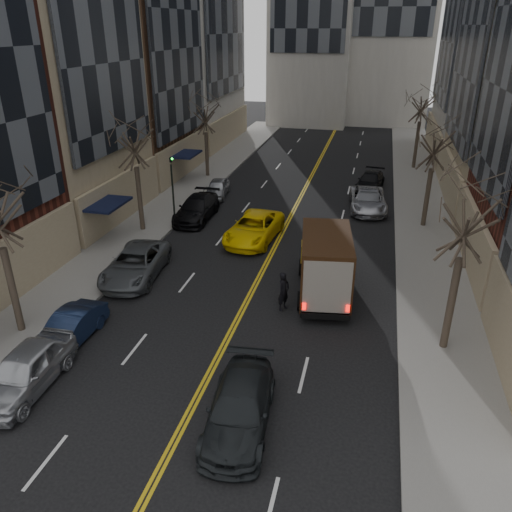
{
  "coord_description": "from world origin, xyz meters",
  "views": [
    {
      "loc": [
        5.36,
        -7.3,
        12.09
      ],
      "look_at": [
        0.32,
        13.38,
        2.2
      ],
      "focal_mm": 35.0,
      "sensor_mm": 36.0,
      "label": 1
    }
  ],
  "objects": [
    {
      "name": "pedestrian",
      "position": [
        1.84,
        12.56,
        0.95
      ],
      "size": [
        0.7,
        0.82,
        1.89
      ],
      "primitive_type": "imported",
      "rotation": [
        0.0,
        0.0,
        1.14
      ],
      "color": "black",
      "rests_on": "ground"
    },
    {
      "name": "parked_lf_c",
      "position": [
        -6.3,
        13.97,
        0.75
      ],
      "size": [
        3.04,
        5.65,
        1.51
      ],
      "primitive_type": "imported",
      "rotation": [
        0.0,
        0.0,
        0.1
      ],
      "color": "#4E5256",
      "rests_on": "ground"
    },
    {
      "name": "tree_rt_near",
      "position": [
        8.8,
        11.0,
        6.45
      ],
      "size": [
        3.2,
        3.2,
        8.71
      ],
      "color": "#382D23",
      "rests_on": "sidewalk_right"
    },
    {
      "name": "sidewalk_left",
      "position": [
        -9.0,
        27.0,
        0.07
      ],
      "size": [
        4.0,
        66.0,
        0.15
      ],
      "primitive_type": "cube",
      "color": "slate",
      "rests_on": "ground"
    },
    {
      "name": "parked_rt_a",
      "position": [
        5.1,
        27.23,
        0.68
      ],
      "size": [
        1.61,
        4.19,
        1.36
      ],
      "primitive_type": "imported",
      "rotation": [
        0.0,
        0.0,
        0.04
      ],
      "color": "#4D4F55",
      "rests_on": "ground"
    },
    {
      "name": "observer_sedan",
      "position": [
        1.83,
        4.9,
        0.72
      ],
      "size": [
        2.45,
        5.1,
        1.43
      ],
      "rotation": [
        0.0,
        0.0,
        0.09
      ],
      "color": "black",
      "rests_on": "ground"
    },
    {
      "name": "tree_lf_mid",
      "position": [
        -8.8,
        20.0,
        6.6
      ],
      "size": [
        3.2,
        3.2,
        8.91
      ],
      "color": "#382D23",
      "rests_on": "sidewalk_left"
    },
    {
      "name": "parked_rt_c",
      "position": [
        5.1,
        32.7,
        0.66
      ],
      "size": [
        2.47,
        4.78,
        1.33
      ],
      "primitive_type": "imported",
      "rotation": [
        0.0,
        0.0,
        -0.14
      ],
      "color": "black",
      "rests_on": "ground"
    },
    {
      "name": "parked_lf_b",
      "position": [
        -6.3,
        7.88,
        0.65
      ],
      "size": [
        1.47,
        3.97,
        1.3
      ],
      "primitive_type": "imported",
      "rotation": [
        0.0,
        0.0,
        -0.03
      ],
      "color": "#101A33",
      "rests_on": "ground"
    },
    {
      "name": "parked_lf_e",
      "position": [
        -6.3,
        27.99,
        0.65
      ],
      "size": [
        1.98,
        3.98,
        1.3
      ],
      "primitive_type": "imported",
      "rotation": [
        0.0,
        0.0,
        0.12
      ],
      "color": "#A5A8AD",
      "rests_on": "ground"
    },
    {
      "name": "traffic_signal",
      "position": [
        -7.39,
        22.0,
        2.82
      ],
      "size": [
        0.29,
        0.26,
        4.7
      ],
      "color": "black",
      "rests_on": "sidewalk_left"
    },
    {
      "name": "tree_rt_far",
      "position": [
        8.8,
        40.0,
        6.74
      ],
      "size": [
        3.2,
        3.2,
        9.11
      ],
      "color": "#382D23",
      "rests_on": "sidewalk_right"
    },
    {
      "name": "sidewalk_right",
      "position": [
        9.0,
        27.0,
        0.07
      ],
      "size": [
        4.0,
        66.0,
        0.15
      ],
      "primitive_type": "cube",
      "color": "slate",
      "rests_on": "ground"
    },
    {
      "name": "tree_lf_far",
      "position": [
        -8.8,
        33.0,
        6.02
      ],
      "size": [
        3.2,
        3.2,
        8.12
      ],
      "color": "#382D23",
      "rests_on": "sidewalk_left"
    },
    {
      "name": "taxi",
      "position": [
        -1.48,
        20.28,
        0.78
      ],
      "size": [
        3.06,
        5.82,
        1.56
      ],
      "primitive_type": "imported",
      "rotation": [
        0.0,
        0.0,
        -0.09
      ],
      "color": "yellow",
      "rests_on": "ground"
    },
    {
      "name": "parked_lf_a",
      "position": [
        -6.17,
        4.87,
        0.79
      ],
      "size": [
        2.01,
        4.69,
        1.58
      ],
      "primitive_type": "imported",
      "rotation": [
        0.0,
        0.0,
        0.03
      ],
      "color": "#B2B5BA",
      "rests_on": "ground"
    },
    {
      "name": "parked_lf_d",
      "position": [
        -6.15,
        22.94,
        0.76
      ],
      "size": [
        2.22,
        5.27,
        1.52
      ],
      "primitive_type": "imported",
      "rotation": [
        0.0,
        0.0,
        0.02
      ],
      "color": "black",
      "rests_on": "ground"
    },
    {
      "name": "ups_truck",
      "position": [
        3.48,
        14.46,
        1.67
      ],
      "size": [
        3.1,
        6.29,
        3.31
      ],
      "rotation": [
        0.0,
        0.0,
        0.14
      ],
      "color": "black",
      "rests_on": "ground"
    },
    {
      "name": "tree_rt_mid",
      "position": [
        8.8,
        25.0,
        6.17
      ],
      "size": [
        3.2,
        3.2,
        8.32
      ],
      "color": "#382D23",
      "rests_on": "sidewalk_right"
    },
    {
      "name": "parked_rt_b",
      "position": [
        5.1,
        27.55,
        0.75
      ],
      "size": [
        2.97,
        5.6,
        1.5
      ],
      "primitive_type": "imported",
      "rotation": [
        0.0,
        0.0,
        0.09
      ],
      "color": "#ACAEB4",
      "rests_on": "ground"
    }
  ]
}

